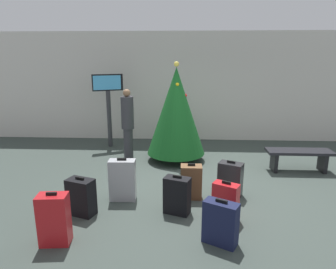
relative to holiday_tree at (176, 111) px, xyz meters
name	(u,v)px	position (x,y,z in m)	size (l,w,h in m)	color
ground_plane	(203,191)	(0.56, -1.72, -1.21)	(16.00, 16.00, 0.00)	#38423D
back_wall	(196,87)	(0.56, 2.04, 0.37)	(16.00, 0.20, 3.18)	beige
holiday_tree	(176,111)	(0.00, 0.00, 0.00)	(1.38, 1.38, 2.36)	#4C3319
flight_info_kiosk	(108,98)	(-1.88, 1.09, 0.16)	(0.78, 0.42, 2.01)	#333338
waiting_bench	(299,156)	(2.71, -0.60, -0.86)	(1.40, 0.44, 0.48)	black
traveller_0	(128,122)	(-1.19, 0.17, -0.31)	(0.42, 0.42, 1.71)	#333338
suitcase_0	(225,201)	(0.83, -2.72, -0.92)	(0.43, 0.36, 0.62)	#B2191E
suitcase_1	(54,219)	(-1.54, -3.48, -0.86)	(0.41, 0.28, 0.75)	#B2191E
suitcase_2	(123,180)	(-0.88, -2.15, -0.85)	(0.46, 0.24, 0.77)	#9EA0A5
suitcase_3	(177,195)	(0.08, -2.58, -0.91)	(0.46, 0.35, 0.65)	black
suitcase_4	(230,179)	(1.02, -1.90, -0.90)	(0.48, 0.40, 0.66)	#232326
suitcase_5	(191,182)	(0.32, -2.03, -0.91)	(0.37, 0.25, 0.65)	brown
suitcase_6	(220,223)	(0.67, -3.37, -0.91)	(0.50, 0.40, 0.64)	#141938
suitcase_7	(81,197)	(-1.44, -2.69, -0.92)	(0.48, 0.37, 0.63)	black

